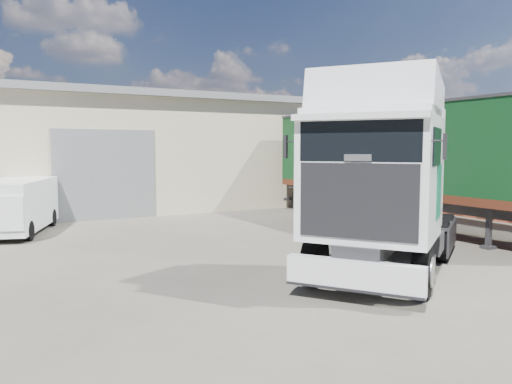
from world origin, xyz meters
name	(u,v)px	position (x,y,z in m)	size (l,w,h in m)	color
ground	(275,265)	(0.00, 0.00, 0.00)	(120.00, 120.00, 0.00)	#2B2923
brick_boundary_wall	(426,183)	(11.50, 6.00, 1.25)	(0.35, 26.00, 2.50)	brown
tractor_unit	(380,194)	(1.41, -2.09, 1.86)	(6.70, 5.83, 4.43)	black
box_trailer	(406,154)	(7.28, 3.08, 2.63)	(2.86, 13.00, 4.32)	#2D2D30
panel_van	(13,207)	(-5.44, 7.87, 0.93)	(3.10, 4.73, 1.80)	black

